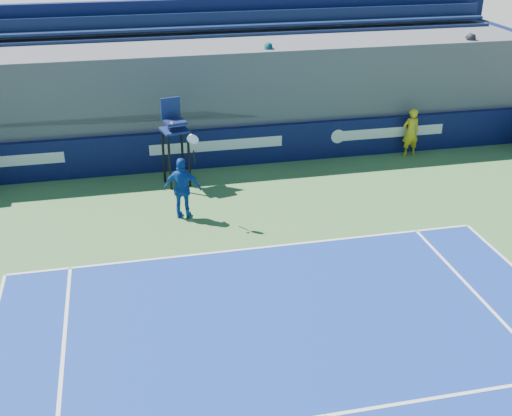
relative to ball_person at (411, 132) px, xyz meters
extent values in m
imported|color=yellow|center=(0.00, 0.00, 0.00)|extent=(0.58, 0.40, 1.52)
cube|color=white|center=(-6.10, -4.86, -0.75)|extent=(10.97, 0.07, 0.00)
cube|color=white|center=(-6.10, -10.34, -0.75)|extent=(8.23, 0.07, 0.00)
cube|color=#0B1140|center=(-6.10, 0.36, -0.17)|extent=(20.40, 0.20, 1.20)
cube|color=white|center=(-12.10, 0.25, -0.05)|extent=(3.20, 0.01, 0.32)
cube|color=white|center=(-6.10, 0.25, -0.05)|extent=(4.00, 0.01, 0.32)
cube|color=white|center=(-0.60, 0.25, -0.05)|extent=(3.60, 0.01, 0.32)
cylinder|color=white|center=(-2.30, 0.25, -0.05)|extent=(0.44, 0.01, 0.44)
cylinder|color=black|center=(-7.62, -1.07, 0.03)|extent=(0.08, 0.08, 1.60)
cylinder|color=black|center=(-7.07, -0.95, 0.03)|extent=(0.08, 0.08, 1.60)
cylinder|color=black|center=(-7.74, -0.52, 0.03)|extent=(0.08, 0.08, 1.60)
cylinder|color=black|center=(-7.20, -0.40, 0.03)|extent=(0.08, 0.08, 1.60)
cube|color=navy|center=(-7.41, -0.73, 0.86)|extent=(0.84, 0.84, 0.06)
cube|color=#141B4B|center=(-7.39, -0.83, 1.11)|extent=(0.63, 0.56, 0.08)
cube|color=navy|center=(-7.47, -0.48, 1.41)|extent=(0.55, 0.18, 0.60)
imported|color=#13419E|center=(-7.47, -2.88, 0.04)|extent=(1.01, 0.64, 1.61)
cylinder|color=black|center=(-7.16, -3.05, 0.93)|extent=(0.09, 0.16, 0.39)
torus|color=silver|center=(-7.19, -3.12, 1.41)|extent=(0.32, 0.21, 0.29)
cylinder|color=white|center=(-7.19, -3.12, 1.41)|extent=(0.26, 0.17, 0.24)
sphere|color=#CBE432|center=(-7.64, -2.92, 1.78)|extent=(0.07, 0.07, 0.07)
cube|color=#4E4E53|center=(-6.10, 2.26, 0.92)|extent=(20.40, 3.60, 3.38)
cube|color=#4E4E53|center=(-6.10, 0.91, 0.70)|extent=(20.40, 0.90, 0.55)
cube|color=#132247|center=(-6.10, 0.81, 1.18)|extent=(20.00, 0.45, 0.08)
cube|color=#132247|center=(-6.10, 1.06, 1.38)|extent=(20.00, 0.06, 0.45)
cube|color=#4E4E53|center=(-6.10, 1.81, 1.25)|extent=(20.40, 0.90, 0.55)
cube|color=#132247|center=(-6.10, 1.71, 1.73)|extent=(20.00, 0.45, 0.08)
cube|color=#132247|center=(-6.10, 1.96, 1.93)|extent=(20.00, 0.06, 0.45)
cube|color=#4E4E53|center=(-6.10, 2.71, 1.80)|extent=(20.40, 0.90, 0.55)
cube|color=#132247|center=(-6.10, 2.61, 2.28)|extent=(20.00, 0.45, 0.08)
cube|color=#132247|center=(-6.10, 2.86, 2.48)|extent=(20.00, 0.06, 0.45)
cube|color=#4E4E53|center=(-6.10, 3.61, 2.35)|extent=(20.40, 0.90, 0.55)
cube|color=#132247|center=(-6.10, 3.51, 2.83)|extent=(20.00, 0.45, 0.08)
cube|color=#132247|center=(-6.10, 3.76, 3.03)|extent=(20.00, 0.06, 0.45)
cube|color=#0C1647|center=(-6.10, 4.21, 1.43)|extent=(20.80, 0.30, 4.40)
cube|color=#0C1647|center=(4.25, 2.26, 0.93)|extent=(0.30, 3.90, 3.40)
imported|color=#177782|center=(-4.38, 0.86, 1.89)|extent=(1.08, 0.50, 1.80)
imported|color=black|center=(2.07, 0.86, 1.90)|extent=(0.75, 0.58, 1.82)
camera|label=1|loc=(-8.79, -17.59, 6.60)|focal=45.00mm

